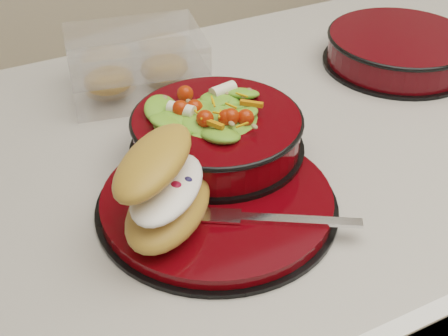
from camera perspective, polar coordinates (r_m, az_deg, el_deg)
name	(u,v)px	position (r m, az deg, el deg)	size (l,w,h in m)	color
dinner_plate	(218,201)	(0.75, -0.57, -3.07)	(0.29, 0.29, 0.02)	black
salad_bowl	(217,126)	(0.80, -0.67, 3.82)	(0.23, 0.23, 0.09)	black
croissant	(165,187)	(0.68, -5.40, -1.77)	(0.16, 0.18, 0.09)	#C08A3A
fork	(276,219)	(0.71, 4.77, -4.65)	(0.16, 0.11, 0.00)	silver
pastry_box	(136,65)	(0.98, -8.04, 9.34)	(0.23, 0.18, 0.09)	white
extra_bowl	(399,48)	(1.10, 15.72, 10.49)	(0.25, 0.25, 0.05)	black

